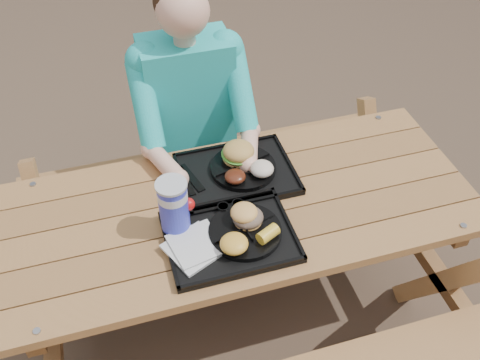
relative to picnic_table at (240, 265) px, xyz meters
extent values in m
plane|color=#999999|center=(0.00, 0.00, -0.38)|extent=(60.00, 60.00, 0.00)
cube|color=black|center=(-0.08, -0.15, 0.39)|extent=(0.45, 0.35, 0.02)
cube|color=black|center=(0.03, 0.15, 0.39)|extent=(0.45, 0.35, 0.02)
cylinder|color=black|center=(-0.03, -0.16, 0.41)|extent=(0.26, 0.26, 0.02)
cylinder|color=black|center=(0.06, 0.16, 0.41)|extent=(0.26, 0.26, 0.02)
cube|color=silver|center=(-0.22, -0.18, 0.40)|extent=(0.23, 0.23, 0.02)
cylinder|color=#1B24CB|center=(-0.26, -0.06, 0.50)|extent=(0.10, 0.10, 0.21)
cylinder|color=#341105|center=(-0.07, -0.03, 0.41)|extent=(0.04, 0.04, 0.03)
cylinder|color=yellow|center=(-0.02, -0.03, 0.41)|extent=(0.05, 0.05, 0.03)
ellipsoid|color=yellow|center=(-0.09, -0.23, 0.44)|extent=(0.10, 0.10, 0.05)
cube|color=black|center=(-0.15, 0.17, 0.40)|extent=(0.07, 0.17, 0.01)
ellipsoid|color=#542010|center=(0.01, 0.09, 0.43)|extent=(0.08, 0.08, 0.04)
ellipsoid|color=silver|center=(0.12, 0.10, 0.44)|extent=(0.09, 0.09, 0.05)
camera|label=1|loc=(-0.39, -1.33, 1.85)|focal=40.00mm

